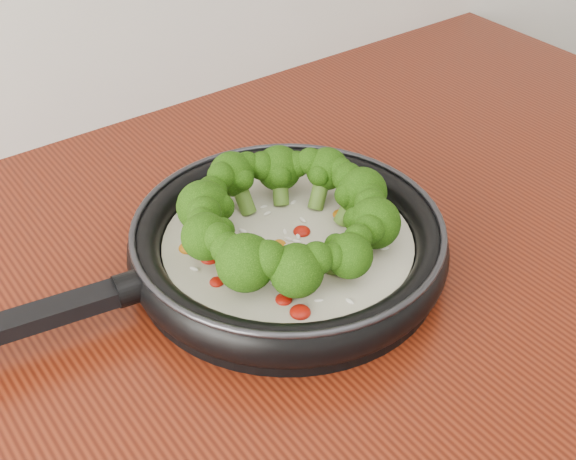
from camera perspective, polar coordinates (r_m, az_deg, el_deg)
skillet at (r=0.82m, az=-0.23°, el=-0.68°), size 0.57×0.40×0.10m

